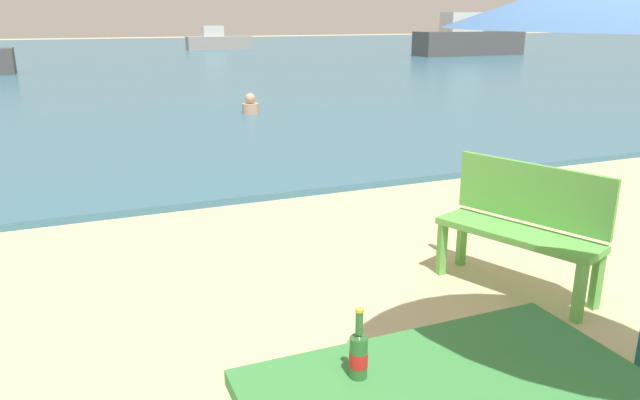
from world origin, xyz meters
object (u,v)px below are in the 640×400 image
object	(u,v)px
beer_bottle_amber	(359,353)
boat_barge	(468,40)
bench_green_left	(523,220)
swimmer_person	(250,105)
boat_tanker	(218,41)

from	to	relation	value
beer_bottle_amber	boat_barge	xyz separation A→B (m)	(17.72, 24.10, -0.04)
bench_green_left	beer_bottle_amber	bearing A→B (deg)	-142.59
bench_green_left	boat_barge	size ratio (longest dim) A/B	0.22
beer_bottle_amber	boat_barge	distance (m)	29.91
bench_green_left	swimmer_person	size ratio (longest dim) A/B	3.04
bench_green_left	boat_barge	bearing A→B (deg)	55.26
swimmer_person	boat_tanker	bearing A→B (deg)	78.27
boat_barge	swimmer_person	bearing A→B (deg)	-137.50
bench_green_left	boat_barge	world-z (taller)	boat_barge
bench_green_left	boat_tanker	bearing A→B (deg)	80.67
beer_bottle_amber	boat_tanker	size ratio (longest dim) A/B	0.07
beer_bottle_amber	swimmer_person	world-z (taller)	beer_bottle_amber
beer_bottle_amber	swimmer_person	distance (m)	10.51
swimmer_person	boat_barge	bearing A→B (deg)	42.50
boat_barge	boat_tanker	size ratio (longest dim) A/B	1.54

